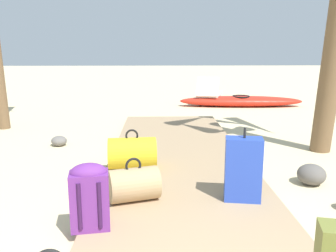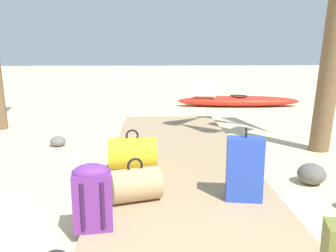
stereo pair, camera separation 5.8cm
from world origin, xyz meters
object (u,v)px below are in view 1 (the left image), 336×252
at_px(kayak, 241,101).
at_px(lounge_chair, 210,93).
at_px(backpack_purple, 90,195).
at_px(suitcase_blue, 243,169).
at_px(duffel_bag_yellow, 132,153).
at_px(duffel_bag_tan, 134,184).

bearing_deg(kayak, lounge_chair, 149.94).
bearing_deg(backpack_purple, suitcase_blue, 21.08).
bearing_deg(duffel_bag_yellow, duffel_bag_tan, -85.35).
xyz_separation_m(backpack_purple, lounge_chair, (2.08, 7.50, -0.06)).
xyz_separation_m(suitcase_blue, kayak, (1.46, 6.49, -0.26)).
height_order(duffel_bag_tan, lounge_chair, lounge_chair).
relative_size(duffel_bag_yellow, suitcase_blue, 0.85).
height_order(suitcase_blue, lounge_chair, suitcase_blue).
distance_m(lounge_chair, kayak, 0.95).
bearing_deg(duffel_bag_yellow, lounge_chair, 72.82).
bearing_deg(duffel_bag_tan, backpack_purple, -120.16).
distance_m(suitcase_blue, kayak, 6.65).
relative_size(duffel_bag_tan, suitcase_blue, 0.76).
bearing_deg(duffel_bag_yellow, backpack_purple, -98.99).
bearing_deg(lounge_chair, duffel_bag_yellow, -107.18).
distance_m(suitcase_blue, lounge_chair, 6.98).
bearing_deg(duffel_bag_tan, duffel_bag_yellow, 94.65).
relative_size(suitcase_blue, lounge_chair, 0.46).
xyz_separation_m(duffel_bag_yellow, backpack_purple, (-0.25, -1.58, 0.10)).
bearing_deg(duffel_bag_yellow, suitcase_blue, -41.17).
height_order(duffel_bag_yellow, backpack_purple, backpack_purple).
distance_m(duffel_bag_tan, backpack_purple, 0.67).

